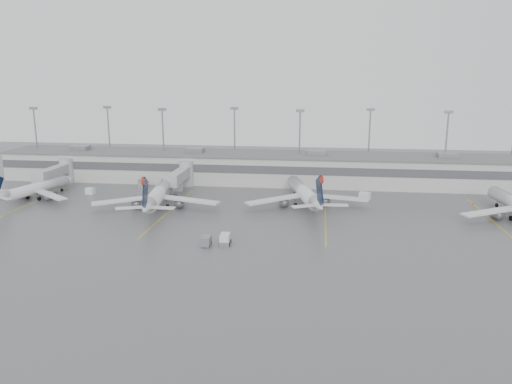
# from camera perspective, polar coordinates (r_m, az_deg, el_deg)

# --- Properties ---
(ground) EXTENTS (260.00, 260.00, 0.00)m
(ground) POSITION_cam_1_polar(r_m,az_deg,el_deg) (88.17, -3.52, -6.68)
(ground) COLOR #4F4F51
(ground) RESTS_ON ground
(terminal) EXTENTS (152.00, 17.00, 9.45)m
(terminal) POSITION_cam_1_polar(r_m,az_deg,el_deg) (142.59, 0.88, 2.81)
(terminal) COLOR #AFAFAA
(terminal) RESTS_ON ground
(light_masts) EXTENTS (142.40, 8.00, 20.60)m
(light_masts) POSITION_cam_1_polar(r_m,az_deg,el_deg) (147.06, 1.16, 6.23)
(light_masts) COLOR gray
(light_masts) RESTS_ON ground
(jet_bridge_left) EXTENTS (4.00, 17.20, 7.00)m
(jet_bridge_left) POSITION_cam_1_polar(r_m,az_deg,el_deg) (148.16, -21.57, 2.16)
(jet_bridge_left) COLOR #949699
(jet_bridge_left) RESTS_ON ground
(jet_bridge_right) EXTENTS (4.00, 17.20, 7.00)m
(jet_bridge_right) POSITION_cam_1_polar(r_m,az_deg,el_deg) (134.77, -8.42, 1.93)
(jet_bridge_right) COLOR #949699
(jet_bridge_right) RESTS_ON ground
(stand_markings) EXTENTS (105.25, 40.00, 0.01)m
(stand_markings) POSITION_cam_1_polar(r_m,az_deg,el_deg) (110.69, -1.16, -2.48)
(stand_markings) COLOR gold
(stand_markings) RESTS_ON ground
(jet_far_left) EXTENTS (23.26, 26.40, 8.70)m
(jet_far_left) POSITION_cam_1_polar(r_m,az_deg,el_deg) (134.20, -24.05, 0.34)
(jet_far_left) COLOR silver
(jet_far_left) RESTS_ON ground
(jet_mid_left) EXTENTS (28.71, 32.40, 10.52)m
(jet_mid_left) POSITION_cam_1_polar(r_m,az_deg,el_deg) (116.28, -11.19, -0.30)
(jet_mid_left) COLOR silver
(jet_mid_left) RESTS_ON ground
(jet_mid_right) EXTENTS (27.78, 31.55, 10.43)m
(jet_mid_right) POSITION_cam_1_polar(r_m,az_deg,el_deg) (116.24, 5.60, -0.13)
(jet_mid_right) COLOR silver
(jet_mid_right) RESTS_ON ground
(baggage_tug) EXTENTS (2.11, 3.14, 1.97)m
(baggage_tug) POSITION_cam_1_polar(r_m,az_deg,el_deg) (91.03, -3.57, -5.52)
(baggage_tug) COLOR silver
(baggage_tug) RESTS_ON ground
(baggage_cart) EXTENTS (1.68, 2.79, 1.75)m
(baggage_cart) POSITION_cam_1_polar(r_m,az_deg,el_deg) (90.52, -5.71, -5.58)
(baggage_cart) COLOR slate
(baggage_cart) RESTS_ON ground
(gse_uld_a) EXTENTS (2.48, 1.88, 1.59)m
(gse_uld_a) POSITION_cam_1_polar(r_m,az_deg,el_deg) (135.54, -18.41, 0.11)
(gse_uld_a) COLOR silver
(gse_uld_a) RESTS_ON ground
(gse_uld_b) EXTENTS (2.31, 1.58, 1.60)m
(gse_uld_b) POSITION_cam_1_polar(r_m,az_deg,el_deg) (133.87, -8.92, 0.49)
(gse_uld_b) COLOR silver
(gse_uld_b) RESTS_ON ground
(gse_uld_c) EXTENTS (3.06, 2.58, 1.84)m
(gse_uld_c) POSITION_cam_1_polar(r_m,az_deg,el_deg) (125.55, 12.32, -0.46)
(gse_uld_c) COLOR silver
(gse_uld_c) RESTS_ON ground
(gse_loader) EXTENTS (2.89, 3.68, 2.02)m
(gse_loader) POSITION_cam_1_polar(r_m,az_deg,el_deg) (139.67, -12.90, 0.93)
(gse_loader) COLOR slate
(gse_loader) RESTS_ON ground
(cone_a) EXTENTS (0.40, 0.40, 0.63)m
(cone_a) POSITION_cam_1_polar(r_m,az_deg,el_deg) (139.68, -23.30, -0.12)
(cone_a) COLOR #F64B05
(cone_a) RESTS_ON ground
(cone_b) EXTENTS (0.44, 0.44, 0.70)m
(cone_b) POSITION_cam_1_polar(r_m,az_deg,el_deg) (128.44, -11.91, -0.39)
(cone_b) COLOR #F64B05
(cone_b) RESTS_ON ground
(cone_c) EXTENTS (0.48, 0.48, 0.76)m
(cone_c) POSITION_cam_1_polar(r_m,az_deg,el_deg) (122.55, 5.67, -0.81)
(cone_c) COLOR #F64B05
(cone_c) RESTS_ON ground
(cone_d) EXTENTS (0.44, 0.44, 0.71)m
(cone_d) POSITION_cam_1_polar(r_m,az_deg,el_deg) (128.60, 23.57, -1.21)
(cone_d) COLOR #F64B05
(cone_d) RESTS_ON ground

